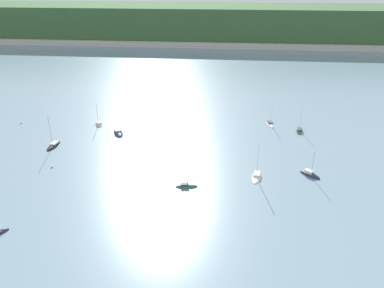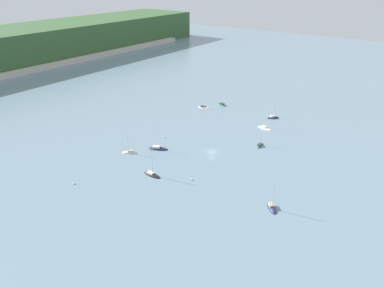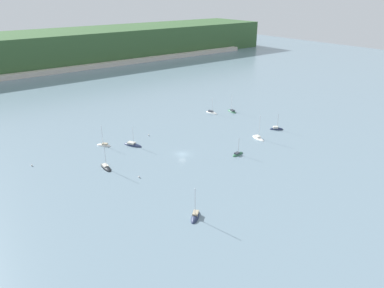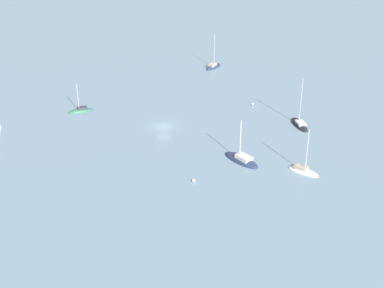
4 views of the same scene
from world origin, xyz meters
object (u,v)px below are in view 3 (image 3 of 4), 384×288
(sailboat_6, at_px, (211,113))
(sailboat_7, at_px, (133,145))
(sailboat_1, at_px, (106,168))
(mooring_buoy_0, at_px, (32,165))
(sailboat_5, at_px, (258,138))
(mooring_buoy_1, at_px, (149,135))
(mooring_buoy_2, at_px, (139,177))
(sailboat_8, at_px, (195,217))
(sailboat_3, at_px, (238,154))
(sailboat_4, at_px, (232,112))
(sailboat_2, at_px, (104,145))
(sailboat_0, at_px, (276,129))

(sailboat_6, distance_m, sailboat_7, 51.12)
(sailboat_6, relative_size, sailboat_7, 0.96)
(sailboat_1, distance_m, mooring_buoy_0, 25.24)
(sailboat_5, bearing_deg, mooring_buoy_1, -120.81)
(sailboat_7, bearing_deg, mooring_buoy_0, -123.06)
(mooring_buoy_0, xyz_separation_m, mooring_buoy_2, (24.30, -29.24, -0.00))
(sailboat_6, bearing_deg, mooring_buoy_2, -69.01)
(sailboat_6, distance_m, sailboat_8, 88.53)
(sailboat_5, distance_m, sailboat_6, 37.00)
(sailboat_3, xyz_separation_m, sailboat_4, (33.08, 38.12, 0.02))
(sailboat_3, bearing_deg, sailboat_1, 147.13)
(sailboat_1, bearing_deg, sailboat_2, 160.21)
(sailboat_7, bearing_deg, sailboat_1, -80.26)
(sailboat_4, height_order, mooring_buoy_1, sailboat_4)
(sailboat_6, bearing_deg, mooring_buoy_0, -95.03)
(sailboat_2, distance_m, mooring_buoy_0, 26.96)
(sailboat_3, relative_size, sailboat_8, 0.71)
(sailboat_2, xyz_separation_m, sailboat_6, (58.40, 5.61, -0.01))
(sailboat_6, relative_size, mooring_buoy_1, 15.53)
(sailboat_0, bearing_deg, mooring_buoy_2, -137.56)
(sailboat_6, height_order, sailboat_7, sailboat_7)
(sailboat_2, xyz_separation_m, sailboat_8, (-2.20, -58.93, 0.01))
(sailboat_6, bearing_deg, sailboat_2, -94.32)
(sailboat_5, distance_m, sailboat_8, 60.80)
(sailboat_0, distance_m, sailboat_3, 32.30)
(sailboat_4, distance_m, mooring_buoy_2, 76.91)
(sailboat_2, xyz_separation_m, sailboat_4, (67.42, 1.03, 0.00))
(sailboat_0, distance_m, sailboat_2, 71.34)
(sailboat_1, xyz_separation_m, sailboat_2, (7.88, 18.09, 0.02))
(mooring_buoy_1, bearing_deg, sailboat_4, 3.03)
(sailboat_3, bearing_deg, mooring_buoy_2, 161.63)
(sailboat_3, height_order, mooring_buoy_0, sailboat_3)
(sailboat_5, distance_m, sailboat_7, 49.32)
(sailboat_0, xyz_separation_m, mooring_buoy_1, (-46.60, 26.85, 0.14))
(sailboat_0, xyz_separation_m, sailboat_3, (-31.11, -8.69, -0.03))
(sailboat_7, distance_m, mooring_buoy_0, 36.02)
(sailboat_7, height_order, mooring_buoy_2, sailboat_7)
(mooring_buoy_0, distance_m, mooring_buoy_2, 38.02)
(mooring_buoy_0, bearing_deg, mooring_buoy_1, -0.04)
(sailboat_5, bearing_deg, sailboat_4, 164.56)
(sailboat_1, height_order, sailboat_4, sailboat_1)
(mooring_buoy_0, height_order, mooring_buoy_2, mooring_buoy_0)
(sailboat_6, relative_size, mooring_buoy_0, 14.44)
(sailboat_6, bearing_deg, sailboat_7, -86.05)
(sailboat_3, relative_size, mooring_buoy_1, 13.16)
(sailboat_4, relative_size, sailboat_5, 0.88)
(sailboat_1, height_order, sailboat_5, sailboat_1)
(sailboat_2, bearing_deg, sailboat_3, -174.36)
(mooring_buoy_2, bearing_deg, mooring_buoy_0, 129.73)
(sailboat_7, bearing_deg, mooring_buoy_1, 91.32)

